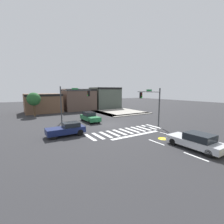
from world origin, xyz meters
name	(u,v)px	position (x,y,z in m)	size (l,w,h in m)	color
ground_plane	(108,124)	(0.00, 0.00, 0.00)	(120.00, 120.00, 0.00)	#2B2B2D
crosswalk_near	(126,131)	(0.00, -4.50, 0.00)	(10.24, 2.84, 0.01)	silver
lane_markings	(186,148)	(1.11, -12.02, 0.00)	(6.80, 20.25, 0.01)	white
bike_detector_marking	(163,139)	(1.47, -9.09, 0.00)	(1.05, 1.05, 0.01)	yellow
curb_corner_northeast	(119,112)	(8.49, 9.42, 0.07)	(10.00, 10.60, 0.15)	#9E998E
storefront_row	(80,100)	(2.79, 19.05, 2.63)	(23.94, 6.52, 5.84)	brown
traffic_signal_northwest	(74,98)	(-3.42, 5.26, 3.88)	(5.29, 0.32, 5.70)	#383A3D
traffic_signal_southeast	(150,100)	(5.44, -3.20, 3.68)	(0.32, 4.63, 5.42)	#383A3D
car_silver	(196,141)	(1.59, -12.58, 0.72)	(1.93, 4.74, 1.45)	#B7BABF
car_navy	(67,129)	(-6.89, -2.52, 0.75)	(4.19, 1.73, 1.48)	#141E4C
car_green	(90,117)	(-1.42, 3.39, 0.78)	(1.79, 4.51, 1.55)	#1E6638
roadside_tree	(34,99)	(-8.50, 14.00, 3.36)	(2.55, 2.55, 4.67)	#4C3823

